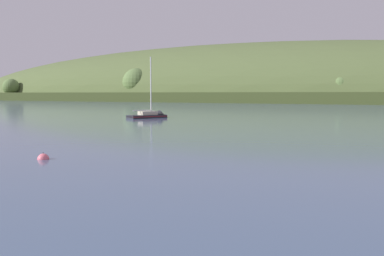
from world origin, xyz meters
The scene contains 3 objects.
far_shoreline_hill centered at (-85.91, 231.90, 0.17)m, with size 574.85×127.88×65.24m.
sailboat_midwater_white centered at (-31.18, 60.67, 0.16)m, with size 5.68×7.67×11.57m.
mooring_buoy_midchannel centered at (-12.32, 18.18, 0.00)m, with size 0.73×0.73×0.81m.
Camera 1 is at (8.37, -1.56, 4.15)m, focal length 40.37 mm.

